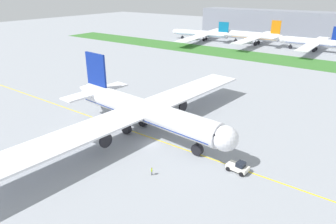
{
  "coord_description": "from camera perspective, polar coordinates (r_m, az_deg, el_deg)",
  "views": [
    {
      "loc": [
        40.87,
        -48.78,
        34.14
      ],
      "look_at": [
        -2.91,
        10.69,
        3.89
      ],
      "focal_mm": 32.65,
      "sensor_mm": 36.0,
      "label": 1
    }
  ],
  "objects": [
    {
      "name": "ground_plane",
      "position": [
        72.22,
        -3.19,
        -5.97
      ],
      "size": [
        600.0,
        600.0,
        0.0
      ],
      "primitive_type": "plane",
      "color": "#9399A0",
      "rests_on": "ground"
    },
    {
      "name": "apron_taxi_line",
      "position": [
        73.92,
        -1.96,
        -5.24
      ],
      "size": [
        280.0,
        0.36,
        0.01
      ],
      "primitive_type": "cube",
      "color": "yellow",
      "rests_on": "ground"
    },
    {
      "name": "grass_median_strip",
      "position": [
        166.01,
        21.57,
        8.89
      ],
      "size": [
        320.0,
        24.0,
        0.1
      ],
      "primitive_type": "cube",
      "color": "#38722D",
      "rests_on": "ground"
    },
    {
      "name": "airliner_foreground",
      "position": [
        75.32,
        -4.94,
        0.32
      ],
      "size": [
        52.53,
        83.02,
        17.92
      ],
      "color": "white",
      "rests_on": "ground"
    },
    {
      "name": "pushback_tug",
      "position": [
        63.24,
        12.96,
        -9.94
      ],
      "size": [
        6.1,
        2.92,
        2.24
      ],
      "color": "white",
      "rests_on": "ground"
    },
    {
      "name": "ground_crew_wingwalker_port",
      "position": [
        60.75,
        -3.05,
        -10.82
      ],
      "size": [
        0.44,
        0.5,
        1.65
      ],
      "color": "black",
      "rests_on": "ground"
    },
    {
      "name": "ground_crew_marshaller_front",
      "position": [
        81.9,
        -4.18,
        -1.6
      ],
      "size": [
        0.55,
        0.46,
        1.76
      ],
      "color": "black",
      "rests_on": "ground"
    },
    {
      "name": "ground_crew_wingwalker_starboard",
      "position": [
        79.46,
        -18.36,
        -3.63
      ],
      "size": [
        0.55,
        0.28,
        1.57
      ],
      "color": "black",
      "rests_on": "ground"
    },
    {
      "name": "parked_airliner_far_left",
      "position": [
        217.58,
        6.39,
        14.3
      ],
      "size": [
        44.72,
        72.49,
        13.08
      ],
      "color": "white",
      "rests_on": "ground"
    },
    {
      "name": "parked_airliner_far_centre",
      "position": [
        206.75,
        15.86,
        13.45
      ],
      "size": [
        40.08,
        61.73,
        15.69
      ],
      "color": "white",
      "rests_on": "ground"
    },
    {
      "name": "parked_airliner_far_right",
      "position": [
        197.02,
        25.37,
        11.66
      ],
      "size": [
        37.52,
        57.93,
        14.44
      ],
      "color": "white",
      "rests_on": "ground"
    },
    {
      "name": "terminal_building",
      "position": [
        254.89,
        21.22,
        15.19
      ],
      "size": [
        133.56,
        20.0,
        18.0
      ],
      "primitive_type": "cube",
      "color": "gray",
      "rests_on": "ground"
    }
  ]
}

